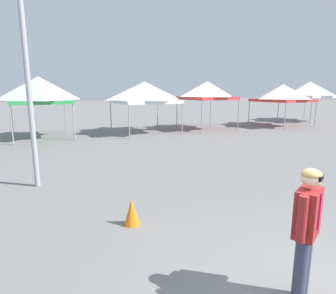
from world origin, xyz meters
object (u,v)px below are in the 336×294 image
object	(u,v)px
canopy_tent_far_right	(145,92)
traffic_cone_lot_center	(132,212)
canopy_tent_behind_left	(207,91)
person_foreground	(306,227)
canopy_tent_behind_center	(39,90)
canopy_tent_right_of_center	(283,93)
canopy_tent_behind_right	(310,90)

from	to	relation	value
canopy_tent_far_right	traffic_cone_lot_center	world-z (taller)	canopy_tent_far_right
canopy_tent_behind_left	person_foreground	xyz separation A→B (m)	(-8.07, -14.19, -1.59)
canopy_tent_behind_center	canopy_tent_far_right	distance (m)	5.95
canopy_tent_behind_center	traffic_cone_lot_center	distance (m)	12.43
canopy_tent_right_of_center	traffic_cone_lot_center	world-z (taller)	canopy_tent_right_of_center
canopy_tent_right_of_center	canopy_tent_behind_right	size ratio (longest dim) A/B	1.00
canopy_tent_behind_right	canopy_tent_behind_left	bearing A→B (deg)	-177.38
canopy_tent_behind_center	canopy_tent_right_of_center	world-z (taller)	canopy_tent_behind_center
canopy_tent_far_right	person_foreground	world-z (taller)	canopy_tent_far_right
canopy_tent_behind_center	canopy_tent_right_of_center	xyz separation A→B (m)	(16.28, -1.99, -0.22)
canopy_tent_behind_left	traffic_cone_lot_center	bearing A→B (deg)	-129.68
canopy_tent_behind_center	person_foreground	distance (m)	15.38
canopy_tent_right_of_center	canopy_tent_far_right	bearing A→B (deg)	172.80
canopy_tent_behind_left	canopy_tent_right_of_center	world-z (taller)	canopy_tent_behind_left
canopy_tent_behind_left	canopy_tent_behind_right	world-z (taller)	canopy_tent_behind_right
canopy_tent_far_right	canopy_tent_right_of_center	size ratio (longest dim) A/B	1.01
canopy_tent_behind_right	traffic_cone_lot_center	xyz separation A→B (m)	(-20.09, -11.72, -2.40)
person_foreground	canopy_tent_right_of_center	bearing A→B (deg)	43.18
canopy_tent_behind_right	person_foreground	xyz separation A→B (m)	(-18.86, -14.69, -1.64)
canopy_tent_behind_left	canopy_tent_right_of_center	xyz separation A→B (m)	(5.93, -1.05, -0.18)
canopy_tent_far_right	canopy_tent_behind_left	bearing A→B (deg)	-3.31
canopy_tent_behind_right	traffic_cone_lot_center	world-z (taller)	canopy_tent_behind_right
person_foreground	traffic_cone_lot_center	size ratio (longest dim) A/B	3.26
person_foreground	canopy_tent_behind_right	bearing A→B (deg)	37.92
canopy_tent_far_right	canopy_tent_behind_right	bearing A→B (deg)	0.89
canopy_tent_behind_center	canopy_tent_behind_right	world-z (taller)	canopy_tent_behind_center
canopy_tent_right_of_center	canopy_tent_behind_right	world-z (taller)	canopy_tent_behind_right
person_foreground	traffic_cone_lot_center	bearing A→B (deg)	112.65
traffic_cone_lot_center	canopy_tent_behind_center	bearing A→B (deg)	94.88
canopy_tent_behind_center	canopy_tent_behind_left	size ratio (longest dim) A/B	1.03
canopy_tent_behind_center	canopy_tent_behind_left	bearing A→B (deg)	-5.16
canopy_tent_behind_center	canopy_tent_behind_right	size ratio (longest dim) A/B	0.93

